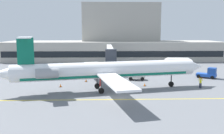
% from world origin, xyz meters
% --- Properties ---
extents(ground, '(120.00, 120.00, 0.11)m').
position_xyz_m(ground, '(-0.00, 0.00, -0.05)').
color(ground, slate).
extents(terminal_building, '(70.45, 17.70, 18.82)m').
position_xyz_m(terminal_building, '(2.07, 49.35, 6.32)').
color(terminal_building, '#ADA89E').
rests_on(terminal_building, ground).
extents(jet_bridge_west, '(2.40, 22.19, 5.72)m').
position_xyz_m(jet_bridge_west, '(-0.34, 28.15, 4.36)').
color(jet_bridge_west, silver).
rests_on(jet_bridge_west, ground).
extents(regional_jet, '(34.88, 26.09, 8.80)m').
position_xyz_m(regional_jet, '(-1.69, 4.55, 3.35)').
color(regional_jet, white).
rests_on(regional_jet, ground).
extents(baggage_tug, '(3.38, 2.05, 2.35)m').
position_xyz_m(baggage_tug, '(4.21, 13.32, 1.04)').
color(baggage_tug, silver).
rests_on(baggage_tug, ground).
extents(pushback_tractor, '(4.24, 3.66, 2.20)m').
position_xyz_m(pushback_tractor, '(19.69, 14.61, 1.00)').
color(pushback_tractor, '#1E4CB2').
rests_on(pushback_tractor, ground).
extents(fuel_tank, '(7.20, 2.62, 2.52)m').
position_xyz_m(fuel_tank, '(18.04, 30.89, 1.41)').
color(fuel_tank, white).
rests_on(fuel_tank, ground).
extents(marshaller, '(0.77, 0.49, 1.87)m').
position_xyz_m(marshaller, '(14.59, 5.89, 0.95)').
color(marshaller, '#191E33').
rests_on(marshaller, ground).
extents(safety_cone_alpha, '(0.47, 0.47, 0.55)m').
position_xyz_m(safety_cone_alpha, '(-9.41, 7.39, 0.25)').
color(safety_cone_alpha, orange).
rests_on(safety_cone_alpha, ground).
extents(safety_cone_bravo, '(0.47, 0.47, 0.55)m').
position_xyz_m(safety_cone_bravo, '(-5.30, 11.76, 0.25)').
color(safety_cone_bravo, orange).
rests_on(safety_cone_bravo, ground).
extents(safety_cone_charlie, '(0.47, 0.47, 0.55)m').
position_xyz_m(safety_cone_charlie, '(5.33, 7.69, 0.25)').
color(safety_cone_charlie, orange).
rests_on(safety_cone_charlie, ground).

